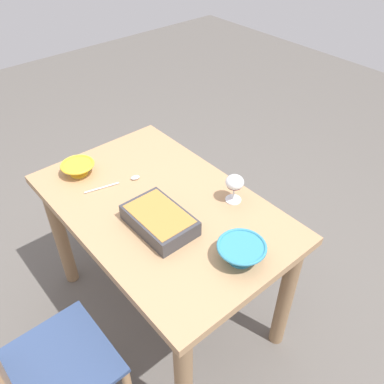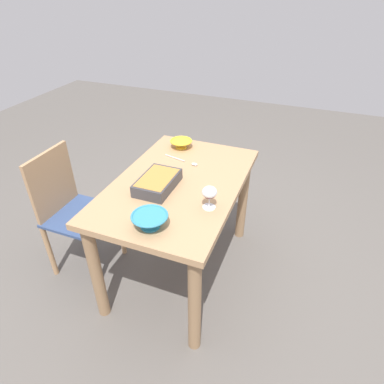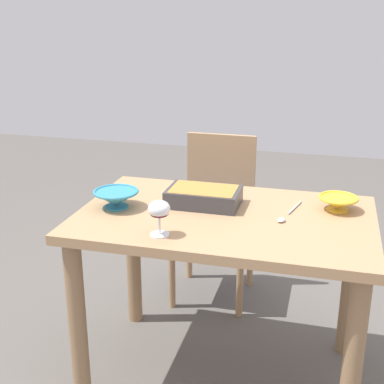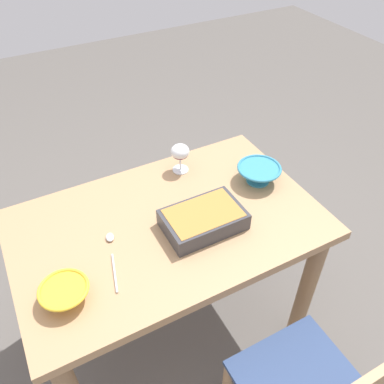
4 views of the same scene
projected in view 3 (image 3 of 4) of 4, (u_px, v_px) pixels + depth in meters
ground_plane at (221, 372)px, 2.43m from camera, size 8.00×8.00×0.00m
dining_table at (224, 245)px, 2.22m from camera, size 1.20×0.76×0.77m
chair at (217, 210)px, 2.99m from camera, size 0.41×0.39×0.91m
wine_glass at (159, 211)px, 1.95m from camera, size 0.08×0.08×0.14m
casserole_dish at (204, 196)px, 2.27m from camera, size 0.31×0.20×0.07m
mixing_bowl at (116, 198)px, 2.24m from camera, size 0.19×0.19×0.08m
small_bowl at (338, 202)px, 2.21m from camera, size 0.16×0.16×0.06m
serving_spoon at (286, 215)px, 2.15m from camera, size 0.08×0.27×0.01m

